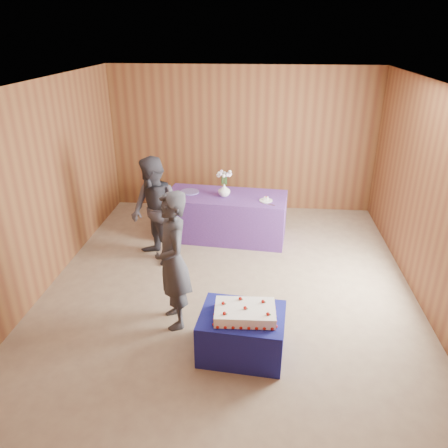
# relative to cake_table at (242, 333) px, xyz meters

# --- Properties ---
(ground) EXTENTS (6.00, 6.00, 0.00)m
(ground) POSITION_rel_cake_table_xyz_m (-0.24, 1.32, -0.25)
(ground) COLOR gray
(ground) RESTS_ON ground
(room_shell) EXTENTS (5.04, 6.04, 2.72)m
(room_shell) POSITION_rel_cake_table_xyz_m (-0.24, 1.32, 1.55)
(room_shell) COLOR brown
(room_shell) RESTS_ON ground
(cake_table) EXTENTS (0.96, 0.78, 0.50)m
(cake_table) POSITION_rel_cake_table_xyz_m (0.00, 0.00, 0.00)
(cake_table) COLOR navy
(cake_table) RESTS_ON ground
(serving_table) EXTENTS (2.07, 1.08, 0.75)m
(serving_table) POSITION_rel_cake_table_xyz_m (-0.43, 2.92, 0.12)
(serving_table) COLOR #5F3490
(serving_table) RESTS_ON ground
(sheet_cake) EXTENTS (0.68, 0.48, 0.15)m
(sheet_cake) POSITION_rel_cake_table_xyz_m (0.03, -0.04, 0.31)
(sheet_cake) COLOR white
(sheet_cake) RESTS_ON cake_table
(vase) EXTENTS (0.27, 0.27, 0.21)m
(vase) POSITION_rel_cake_table_xyz_m (-0.45, 2.88, 0.60)
(vase) COLOR white
(vase) RESTS_ON serving_table
(flower_spray) EXTENTS (0.26, 0.26, 0.20)m
(flower_spray) POSITION_rel_cake_table_xyz_m (-0.45, 2.88, 0.87)
(flower_spray) COLOR #255D25
(flower_spray) RESTS_ON vase
(platter) EXTENTS (0.43, 0.43, 0.02)m
(platter) POSITION_rel_cake_table_xyz_m (-1.05, 3.00, 0.51)
(platter) COLOR #5F50A1
(platter) RESTS_ON serving_table
(plate) EXTENTS (0.24, 0.24, 0.01)m
(plate) POSITION_rel_cake_table_xyz_m (0.23, 2.73, 0.51)
(plate) COLOR white
(plate) RESTS_ON serving_table
(cake_slice) EXTENTS (0.08, 0.07, 0.08)m
(cake_slice) POSITION_rel_cake_table_xyz_m (0.23, 2.73, 0.54)
(cake_slice) COLOR white
(cake_slice) RESTS_ON plate
(knife) EXTENTS (0.24, 0.13, 0.00)m
(knife) POSITION_rel_cake_table_xyz_m (0.26, 2.58, 0.50)
(knife) COLOR #B0AFB4
(knife) RESTS_ON serving_table
(guest_left) EXTENTS (0.60, 0.72, 1.68)m
(guest_left) POSITION_rel_cake_table_xyz_m (-0.83, 0.48, 0.59)
(guest_left) COLOR #32333B
(guest_left) RESTS_ON ground
(guest_right) EXTENTS (0.99, 1.00, 1.63)m
(guest_right) POSITION_rel_cake_table_xyz_m (-1.41, 1.98, 0.56)
(guest_right) COLOR #36353F
(guest_right) RESTS_ON ground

